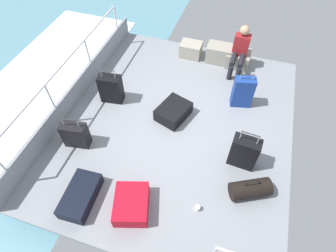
{
  "coord_description": "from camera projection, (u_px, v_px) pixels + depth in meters",
  "views": [
    {
      "loc": [
        0.89,
        -3.32,
        4.2
      ],
      "look_at": [
        -0.08,
        -0.32,
        0.25
      ],
      "focal_mm": 29.24,
      "sensor_mm": 36.0,
      "label": 1
    }
  ],
  "objects": [
    {
      "name": "cargo_crate_0",
      "position": [
        191.0,
        50.0,
        6.63
      ],
      "size": [
        0.54,
        0.39,
        0.34
      ],
      "color": "#9E9989",
      "rests_on": "ground_plane"
    },
    {
      "name": "suitcase_1",
      "position": [
        173.0,
        111.0,
        5.43
      ],
      "size": [
        0.69,
        0.78,
        0.27
      ],
      "color": "black",
      "rests_on": "ground_plane"
    },
    {
      "name": "ground_plane",
      "position": [
        177.0,
        124.0,
        5.45
      ],
      "size": [
        4.4,
        5.2,
        0.06
      ],
      "primitive_type": "cube",
      "color": "gray"
    },
    {
      "name": "cargo_crate_2",
      "position": [
        238.0,
        59.0,
        6.41
      ],
      "size": [
        0.56,
        0.47,
        0.35
      ],
      "color": "gray",
      "rests_on": "ground_plane"
    },
    {
      "name": "gunwale_port",
      "position": [
        77.0,
        91.0,
        5.66
      ],
      "size": [
        0.06,
        5.2,
        0.45
      ],
      "primitive_type": "cube",
      "color": "gray",
      "rests_on": "ground_plane"
    },
    {
      "name": "passenger_seated",
      "position": [
        240.0,
        50.0,
        6.02
      ],
      "size": [
        0.34,
        0.66,
        1.05
      ],
      "color": "maroon",
      "rests_on": "ground_plane"
    },
    {
      "name": "cargo_crate_1",
      "position": [
        220.0,
        54.0,
        6.47
      ],
      "size": [
        0.65,
        0.4,
        0.42
      ],
      "color": "gray",
      "rests_on": "ground_plane"
    },
    {
      "name": "suitcase_3",
      "position": [
        111.0,
        89.0,
        5.58
      ],
      "size": [
        0.48,
        0.31,
        0.8
      ],
      "color": "black",
      "rests_on": "ground_plane"
    },
    {
      "name": "sea_wake",
      "position": [
        29.0,
        95.0,
        6.38
      ],
      "size": [
        12.0,
        12.0,
        0.01
      ],
      "color": "#598C9E",
      "rests_on": "ground_plane"
    },
    {
      "name": "suitcase_0",
      "position": [
        244.0,
        152.0,
        4.6
      ],
      "size": [
        0.47,
        0.28,
        0.84
      ],
      "color": "black",
      "rests_on": "ground_plane"
    },
    {
      "name": "duffel_bag",
      "position": [
        250.0,
        189.0,
        4.37
      ],
      "size": [
        0.71,
        0.56,
        0.43
      ],
      "color": "black",
      "rests_on": "ground_plane"
    },
    {
      "name": "paper_cup",
      "position": [
        198.0,
        208.0,
        4.28
      ],
      "size": [
        0.08,
        0.08,
        0.1
      ],
      "primitive_type": "cylinder",
      "color": "white",
      "rests_on": "ground_plane"
    },
    {
      "name": "suitcase_4",
      "position": [
        243.0,
        92.0,
        5.48
      ],
      "size": [
        0.44,
        0.3,
        0.8
      ],
      "color": "navy",
      "rests_on": "ground_plane"
    },
    {
      "name": "railing_port",
      "position": [
        69.0,
        70.0,
        5.23
      ],
      "size": [
        0.04,
        4.2,
        1.02
      ],
      "color": "silver",
      "rests_on": "ground_plane"
    },
    {
      "name": "suitcase_2",
      "position": [
        131.0,
        204.0,
        4.23
      ],
      "size": [
        0.68,
        0.77,
        0.27
      ],
      "color": "#B70C1E",
      "rests_on": "ground_plane"
    },
    {
      "name": "suitcase_6",
      "position": [
        81.0,
        196.0,
        4.33
      ],
      "size": [
        0.48,
        0.81,
        0.24
      ],
      "color": "black",
      "rests_on": "ground_plane"
    },
    {
      "name": "suitcase_5",
      "position": [
        76.0,
        135.0,
        4.91
      ],
      "size": [
        0.48,
        0.29,
        0.7
      ],
      "color": "black",
      "rests_on": "ground_plane"
    }
  ]
}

